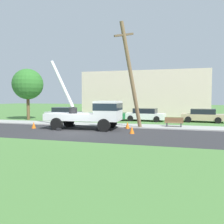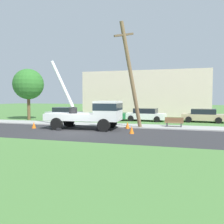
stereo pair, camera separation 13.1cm
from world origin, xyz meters
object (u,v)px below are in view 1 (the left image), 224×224
traffic_cone_ahead (132,130)px  park_bench (174,122)px  utility_truck (93,112)px  leaning_utility_pole (131,75)px  roadside_tree_near (28,84)px  parked_sedan_tan (203,115)px  parked_sedan_silver (64,113)px  traffic_cone_behind (34,125)px  traffic_cone_curbside (128,125)px  parked_sedan_green (107,114)px  parked_sedan_white (145,115)px

traffic_cone_ahead → park_bench: park_bench is taller
utility_truck → park_bench: (6.40, 2.92, -0.95)m
utility_truck → traffic_cone_ahead: size_ratio=12.29×
leaning_utility_pole → roadside_tree_near: bearing=160.6°
utility_truck → parked_sedan_tan: utility_truck is taller
utility_truck → parked_sedan_silver: size_ratio=1.55×
traffic_cone_behind → traffic_cone_curbside: 8.03m
parked_sedan_silver → parked_sedan_green: size_ratio=0.97×
traffic_cone_curbside → parked_sedan_green: size_ratio=0.12×
leaning_utility_pole → parked_sedan_tan: 10.52m
parked_sedan_white → parked_sedan_green: bearing=-176.0°
traffic_cone_curbside → parked_sedan_white: size_ratio=0.12×
parked_sedan_green → park_bench: (7.72, -5.12, -0.25)m
parked_sedan_tan → park_bench: 6.46m
leaning_utility_pole → traffic_cone_curbside: 4.29m
park_bench → utility_truck: bearing=-155.4°
traffic_cone_behind → roadside_tree_near: size_ratio=0.09×
traffic_cone_curbside → traffic_cone_behind: bearing=-164.2°
park_bench → roadside_tree_near: (-16.83, 3.00, 3.71)m
leaning_utility_pole → roadside_tree_near: 14.15m
roadside_tree_near → parked_sedan_silver: bearing=30.0°
traffic_cone_curbside → park_bench: bearing=23.6°
parked_sedan_tan → roadside_tree_near: size_ratio=0.75×
parked_sedan_tan → parked_sedan_white: bearing=-176.1°
parked_sedan_white → roadside_tree_near: (-13.47, -2.43, 3.46)m
traffic_cone_curbside → parked_sedan_tan: size_ratio=0.12×
traffic_cone_behind → parked_sedan_green: size_ratio=0.12×
utility_truck → park_bench: size_ratio=4.30×
parked_sedan_tan → traffic_cone_behind: bearing=-145.8°
roadside_tree_near → parked_sedan_green: bearing=13.1°
parked_sedan_silver → roadside_tree_near: roadside_tree_near is taller
parked_sedan_green → leaning_utility_pole: bearing=-58.2°
leaning_utility_pole → traffic_cone_curbside: bearing=167.5°
park_bench → traffic_cone_ahead: bearing=-122.2°
parked_sedan_green → traffic_cone_behind: bearing=-112.9°
parked_sedan_green → parked_sedan_white: bearing=4.0°
leaning_utility_pole → parked_sedan_silver: 12.49m
parked_sedan_tan → parked_sedan_silver: bearing=-177.2°
parked_sedan_white → parked_sedan_tan: same height
parked_sedan_white → leaning_utility_pole: bearing=-91.0°
park_bench → leaning_utility_pole: bearing=-154.0°
utility_truck → leaning_utility_pole: (2.91, 1.22, 3.15)m
leaning_utility_pole → traffic_cone_ahead: (0.69, -2.74, -4.28)m
parked_sedan_silver → parked_sedan_white: bearing=2.1°
utility_truck → parked_sedan_green: size_ratio=1.51×
parked_sedan_tan → utility_truck: bearing=-136.2°
leaning_utility_pole → traffic_cone_behind: 9.32m
leaning_utility_pole → roadside_tree_near: leaning_utility_pole is taller
utility_truck → roadside_tree_near: size_ratio=1.15×
utility_truck → parked_sedan_green: bearing=99.4°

